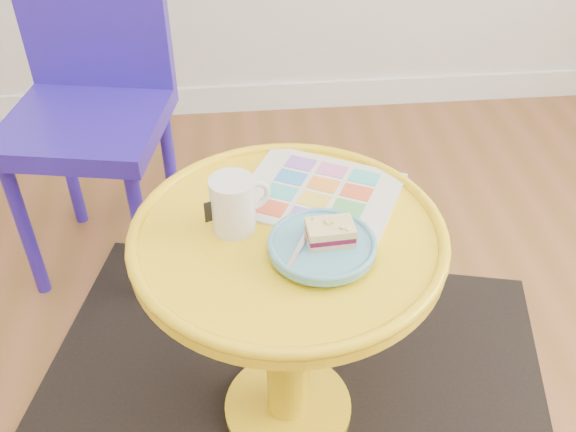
{
  "coord_description": "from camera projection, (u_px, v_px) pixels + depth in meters",
  "views": [
    {
      "loc": [
        -0.0,
        -0.5,
        1.39
      ],
      "look_at": [
        0.09,
        0.45,
        0.63
      ],
      "focal_mm": 40.0,
      "sensor_mm": 36.0,
      "label": 1
    }
  ],
  "objects": [
    {
      "name": "rug",
      "position": [
        288.0,
        409.0,
        1.62
      ],
      "size": [
        1.52,
        1.37,
        0.01
      ],
      "primitive_type": "cube",
      "rotation": [
        0.0,
        0.0,
        -0.24
      ],
      "color": "black",
      "rests_on": "ground"
    },
    {
      "name": "side_table",
      "position": [
        288.0,
        292.0,
        1.35
      ],
      "size": [
        0.62,
        0.62,
        0.59
      ],
      "color": "yellow",
      "rests_on": "ground"
    },
    {
      "name": "chair",
      "position": [
        91.0,
        92.0,
        1.79
      ],
      "size": [
        0.49,
        0.49,
        0.95
      ],
      "rotation": [
        0.0,
        0.0,
        -0.19
      ],
      "color": "#2B19A5",
      "rests_on": "ground"
    },
    {
      "name": "newspaper",
      "position": [
        319.0,
        193.0,
        1.34
      ],
      "size": [
        0.4,
        0.38,
        0.01
      ],
      "primitive_type": "cube",
      "rotation": [
        0.0,
        0.0,
        -0.47
      ],
      "color": "silver",
      "rests_on": "side_table"
    },
    {
      "name": "mug",
      "position": [
        234.0,
        203.0,
        1.22
      ],
      "size": [
        0.12,
        0.09,
        0.11
      ],
      "rotation": [
        0.0,
        0.0,
        0.38
      ],
      "color": "silver",
      "rests_on": "side_table"
    },
    {
      "name": "plate",
      "position": [
        322.0,
        246.0,
        1.19
      ],
      "size": [
        0.2,
        0.2,
        0.02
      ],
      "color": "#559AB4",
      "rests_on": "newspaper"
    },
    {
      "name": "cake_slice",
      "position": [
        330.0,
        233.0,
        1.18
      ],
      "size": [
        0.09,
        0.06,
        0.04
      ],
      "rotation": [
        0.0,
        0.0,
        0.07
      ],
      "color": "#D3BC8C",
      "rests_on": "plate"
    },
    {
      "name": "fork",
      "position": [
        303.0,
        242.0,
        1.18
      ],
      "size": [
        0.08,
        0.14,
        0.0
      ],
      "rotation": [
        0.0,
        0.0,
        -0.45
      ],
      "color": "silver",
      "rests_on": "plate"
    }
  ]
}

